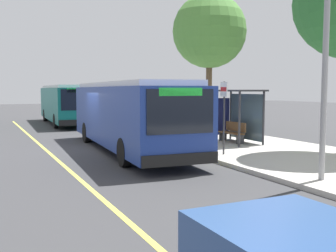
{
  "coord_description": "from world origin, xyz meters",
  "views": [
    {
      "loc": [
        17.8,
        -4.85,
        2.64
      ],
      "look_at": [
        3.7,
        1.77,
        1.24
      ],
      "focal_mm": 43.49,
      "sensor_mm": 36.0,
      "label": 1
    }
  ],
  "objects_px": {
    "transit_bus_main": "(128,113)",
    "pedestrian_commuter": "(187,122)",
    "transit_bus_second": "(65,103)",
    "waiting_bench": "(233,132)",
    "route_sign_post": "(224,107)"
  },
  "relations": [
    {
      "from": "transit_bus_main",
      "to": "transit_bus_second",
      "type": "bearing_deg",
      "value": 178.99
    },
    {
      "from": "transit_bus_second",
      "to": "transit_bus_main",
      "type": "bearing_deg",
      "value": -1.01
    },
    {
      "from": "transit_bus_main",
      "to": "waiting_bench",
      "type": "bearing_deg",
      "value": 84.41
    },
    {
      "from": "waiting_bench",
      "to": "pedestrian_commuter",
      "type": "xyz_separation_m",
      "value": [
        -0.74,
        -2.06,
        0.48
      ]
    },
    {
      "from": "transit_bus_main",
      "to": "waiting_bench",
      "type": "distance_m",
      "value": 5.17
    },
    {
      "from": "transit_bus_second",
      "to": "route_sign_post",
      "type": "xyz_separation_m",
      "value": [
        18.38,
        2.4,
        0.34
      ]
    },
    {
      "from": "transit_bus_second",
      "to": "waiting_bench",
      "type": "xyz_separation_m",
      "value": [
        15.5,
        4.79,
        -0.98
      ]
    },
    {
      "from": "transit_bus_second",
      "to": "pedestrian_commuter",
      "type": "relative_size",
      "value": 6.71
    },
    {
      "from": "route_sign_post",
      "to": "pedestrian_commuter",
      "type": "height_order",
      "value": "route_sign_post"
    },
    {
      "from": "transit_bus_main",
      "to": "pedestrian_commuter",
      "type": "height_order",
      "value": "transit_bus_main"
    },
    {
      "from": "transit_bus_second",
      "to": "waiting_bench",
      "type": "relative_size",
      "value": 7.09
    },
    {
      "from": "transit_bus_second",
      "to": "pedestrian_commuter",
      "type": "xyz_separation_m",
      "value": [
        14.76,
        2.73,
        -0.5
      ]
    },
    {
      "from": "waiting_bench",
      "to": "pedestrian_commuter",
      "type": "relative_size",
      "value": 0.95
    },
    {
      "from": "transit_bus_main",
      "to": "pedestrian_commuter",
      "type": "bearing_deg",
      "value": 94.73
    },
    {
      "from": "pedestrian_commuter",
      "to": "transit_bus_second",
      "type": "bearing_deg",
      "value": -169.54
    }
  ]
}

